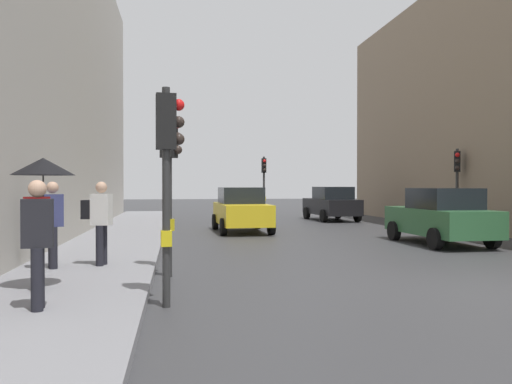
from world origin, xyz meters
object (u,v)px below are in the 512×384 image
car_dark_suv (332,204)px  pedestrian_in_dark_coat (38,239)px  car_green_estate (441,216)px  traffic_light_near_right (170,163)px  pedestrian_with_umbrella (41,186)px  car_yellow_taxi (241,210)px  traffic_light_near_left (168,156)px  pedestrian_with_black_backpack (99,218)px  traffic_light_far_median (264,175)px  pedestrian_with_grey_backpack (50,219)px  traffic_light_mid_street (457,174)px

car_dark_suv → pedestrian_in_dark_coat: 21.45m
car_green_estate → traffic_light_near_right: bearing=-151.0°
car_dark_suv → pedestrian_in_dark_coat: (-9.87, -19.04, 0.25)m
car_green_estate → pedestrian_with_umbrella: (-10.32, -6.43, 0.96)m
car_dark_suv → car_yellow_taxi: bearing=-132.8°
traffic_light_near_left → pedestrian_with_black_backpack: bearing=113.8°
traffic_light_near_left → pedestrian_with_umbrella: 2.24m
traffic_light_near_right → traffic_light_far_median: size_ratio=0.95×
car_yellow_taxi → car_dark_suv: same height
traffic_light_far_median → car_green_estate: traffic_light_far_median is taller
car_dark_suv → pedestrian_with_grey_backpack: (-10.55, -15.37, 0.29)m
traffic_light_far_median → car_green_estate: size_ratio=0.83×
pedestrian_with_umbrella → traffic_light_near_left: bearing=-22.0°
car_yellow_taxi → pedestrian_with_black_backpack: 10.06m
pedestrian_in_dark_coat → pedestrian_with_black_backpack: bearing=86.4°
traffic_light_far_median → traffic_light_near_right: bearing=-104.8°
car_yellow_taxi → pedestrian_with_umbrella: (-4.69, -11.72, 0.96)m
traffic_light_far_median → pedestrian_with_grey_backpack: bearing=-111.7°
traffic_light_far_median → car_dark_suv: 4.95m
traffic_light_mid_street → traffic_light_far_median: 12.10m
traffic_light_mid_street → traffic_light_near_right: (-11.36, -9.06, 0.01)m
traffic_light_near_left → traffic_light_far_median: traffic_light_far_median is taller
pedestrian_with_grey_backpack → pedestrian_with_umbrella: bearing=-80.4°
traffic_light_far_median → pedestrian_with_grey_backpack: (-7.56, -19.00, -1.26)m
car_green_estate → pedestrian_with_grey_backpack: 11.49m
car_dark_suv → pedestrian_with_black_backpack: pedestrian_with_black_backpack is taller
traffic_light_near_left → pedestrian_with_umbrella: bearing=158.0°
traffic_light_near_right → car_green_estate: bearing=29.0°
traffic_light_near_left → car_yellow_taxi: (2.65, 12.55, -1.43)m
traffic_light_near_right → pedestrian_in_dark_coat: 3.85m
traffic_light_near_left → car_green_estate: bearing=41.2°
pedestrian_in_dark_coat → car_dark_suv: bearing=62.6°
pedestrian_with_umbrella → pedestrian_in_dark_coat: bearing=-78.2°
car_green_estate → pedestrian_with_grey_backpack: bearing=-158.7°
pedestrian_with_umbrella → car_green_estate: bearing=31.9°
car_yellow_taxi → car_dark_suv: 8.06m
car_yellow_taxi → traffic_light_far_median: bearing=75.4°
traffic_light_mid_street → pedestrian_with_umbrella: bearing=-140.9°
traffic_light_near_left → pedestrian_with_umbrella: traffic_light_near_left is taller
car_green_estate → traffic_light_far_median: bearing=102.0°
pedestrian_with_umbrella → car_dark_suv: bearing=60.0°
traffic_light_mid_street → pedestrian_in_dark_coat: (-13.10, -12.29, -1.16)m
traffic_light_near_left → car_green_estate: traffic_light_near_left is taller
traffic_light_near_left → car_dark_suv: (8.13, 18.46, -1.43)m
pedestrian_with_grey_backpack → pedestrian_in_dark_coat: 3.73m
pedestrian_with_black_backpack → pedestrian_with_grey_backpack: 0.97m
car_dark_suv → pedestrian_with_umbrella: bearing=-120.0°
traffic_light_mid_street → traffic_light_far_median: (-6.21, 10.38, 0.13)m
traffic_light_mid_street → car_dark_suv: bearing=115.5°
traffic_light_near_right → car_dark_suv: bearing=62.8°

